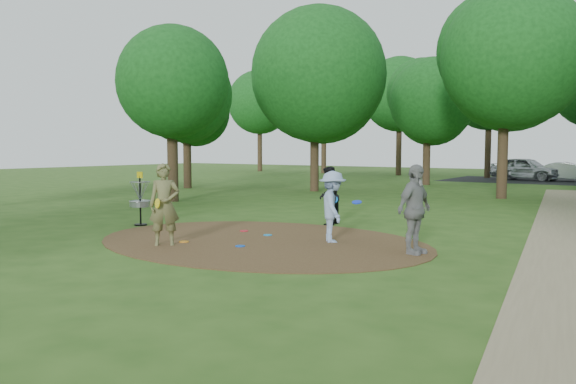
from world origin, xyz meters
The scene contains 16 objects.
ground centered at (0.00, 0.00, 0.00)m, with size 100.00×100.00×0.00m, color #2D5119.
dirt_clearing centered at (0.00, 0.00, 0.01)m, with size 8.40×8.40×0.02m, color #47301C.
footpath centered at (6.50, 2.00, 0.01)m, with size 2.00×40.00×0.01m, color #8C7A5B.
parking_lot centered at (2.00, 30.00, 0.00)m, with size 14.00×8.00×0.01m, color black.
player_observer_with_disc centered at (-1.41, -1.70, 0.94)m, with size 0.80×0.80×1.87m.
player_throwing_with_disc centered at (1.52, 0.82, 0.84)m, with size 1.32×1.24×1.69m.
player_walking_with_disc centered at (-0.09, 3.42, 0.84)m, with size 0.77×0.92×1.69m.
player_waiting_with_disc centered at (3.66, 0.47, 0.94)m, with size 0.66×1.17×1.88m.
disc_ground_cyan centered at (-0.31, 0.74, 0.03)m, with size 0.22×0.22×0.02m, color #1A88D7.
disc_ground_blue centered at (0.12, -0.89, 0.03)m, with size 0.22×0.22×0.02m, color blue.
disc_ground_red centered at (-1.25, 0.97, 0.03)m, with size 0.22×0.22×0.02m, color red.
car_left centered at (-0.02, 30.46, 0.79)m, with size 1.87×4.66×1.59m, color #A6A8AE.
car_right centered at (2.60, 30.45, 0.64)m, with size 1.35×3.86×1.27m, color #B6B9BE.
disc_ground_orange centered at (-1.34, -1.17, 0.03)m, with size 0.22×0.22×0.02m, color orange.
disc_golf_basket centered at (-4.50, 0.30, 0.87)m, with size 0.63×0.63×1.54m.
tree_ring centered at (2.22, 9.29, 5.29)m, with size 37.00×45.64×9.03m.
Camera 1 is at (7.95, -10.58, 2.22)m, focal length 35.00 mm.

